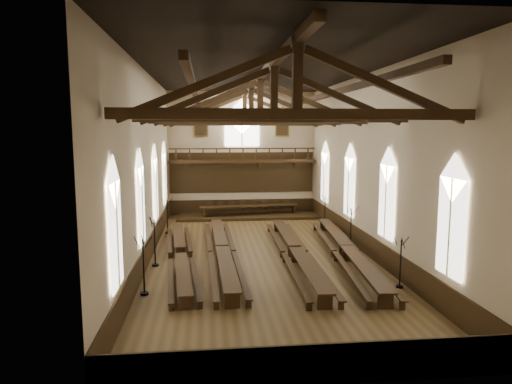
% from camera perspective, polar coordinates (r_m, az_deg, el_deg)
% --- Properties ---
extents(ground, '(26.00, 26.00, 0.00)m').
position_cam_1_polar(ground, '(25.42, 0.51, -8.01)').
color(ground, brown).
rests_on(ground, ground).
extents(room_walls, '(26.00, 26.00, 26.00)m').
position_cam_1_polar(room_walls, '(24.47, 0.53, 6.71)').
color(room_walls, beige).
rests_on(room_walls, ground).
extents(wainscot_band, '(12.00, 26.00, 1.20)m').
position_cam_1_polar(wainscot_band, '(25.27, 0.51, -6.70)').
color(wainscot_band, '#33210F').
rests_on(wainscot_band, ground).
extents(side_windows, '(11.85, 19.80, 4.50)m').
position_cam_1_polar(side_windows, '(24.67, 0.52, 0.38)').
color(side_windows, white).
rests_on(side_windows, room_walls).
extents(end_window, '(2.80, 0.12, 3.80)m').
position_cam_1_polar(end_window, '(37.31, -1.77, 8.23)').
color(end_window, silver).
rests_on(end_window, room_walls).
extents(minstrels_gallery, '(11.80, 1.24, 3.70)m').
position_cam_1_polar(minstrels_gallery, '(37.19, -1.72, 3.12)').
color(minstrels_gallery, '#382511').
rests_on(minstrels_gallery, room_walls).
extents(portraits, '(7.75, 0.09, 1.45)m').
position_cam_1_polar(portraits, '(37.31, -1.77, 8.04)').
color(portraits, brown).
rests_on(portraits, room_walls).
extents(roof_trusses, '(11.70, 25.70, 2.80)m').
position_cam_1_polar(roof_trusses, '(24.50, 0.54, 10.82)').
color(roof_trusses, '#382511').
rests_on(roof_trusses, room_walls).
extents(refectory_row_a, '(1.88, 13.73, 0.67)m').
position_cam_1_polar(refectory_row_a, '(24.47, -9.46, -7.56)').
color(refectory_row_a, '#382511').
rests_on(refectory_row_a, ground).
extents(refectory_row_b, '(1.72, 14.55, 0.76)m').
position_cam_1_polar(refectory_row_b, '(24.73, -4.27, -7.15)').
color(refectory_row_b, '#382511').
rests_on(refectory_row_b, ground).
extents(refectory_row_c, '(1.70, 14.49, 0.76)m').
position_cam_1_polar(refectory_row_c, '(24.65, 4.94, -7.21)').
color(refectory_row_c, '#382511').
rests_on(refectory_row_c, ground).
extents(refectory_row_d, '(2.19, 14.74, 0.77)m').
position_cam_1_polar(refectory_row_d, '(25.19, 11.32, -6.98)').
color(refectory_row_d, '#382511').
rests_on(refectory_row_d, ground).
extents(dais, '(11.40, 3.15, 0.21)m').
position_cam_1_polar(dais, '(36.50, -0.82, -2.99)').
color(dais, '#33210F').
rests_on(dais, ground).
extents(high_table, '(7.97, 1.88, 0.74)m').
position_cam_1_polar(high_table, '(36.37, -0.82, -1.85)').
color(high_table, '#382511').
rests_on(high_table, dais).
extents(high_chairs, '(6.80, 0.50, 1.02)m').
position_cam_1_polar(high_chairs, '(37.14, -0.93, -1.77)').
color(high_chairs, '#382511').
rests_on(high_chairs, dais).
extents(candelabrum_left_near, '(0.77, 0.73, 2.55)m').
position_cam_1_polar(candelabrum_left_near, '(20.06, -13.84, -10.27)').
color(candelabrum_left_near, black).
rests_on(candelabrum_left_near, ground).
extents(candelabrum_left_mid, '(0.73, 0.78, 2.57)m').
position_cam_1_polar(candelabrum_left_mid, '(23.99, -12.52, -7.23)').
color(candelabrum_left_mid, black).
rests_on(candelabrum_left_mid, ground).
extents(candelabrum_left_far, '(0.73, 0.68, 2.41)m').
position_cam_1_polar(candelabrum_left_far, '(31.30, -11.00, -3.77)').
color(candelabrum_left_far, black).
rests_on(candelabrum_left_far, ground).
extents(candelabrum_right_near, '(0.69, 0.65, 2.28)m').
position_cam_1_polar(candelabrum_right_near, '(21.32, 17.57, -9.55)').
color(candelabrum_right_near, black).
rests_on(candelabrum_right_near, ground).
extents(candelabrum_right_mid, '(0.69, 0.76, 2.47)m').
position_cam_1_polar(candelabrum_right_mid, '(27.64, 11.75, -5.28)').
color(candelabrum_right_mid, black).
rests_on(candelabrum_right_mid, ground).
extents(candelabrum_right_far, '(0.66, 0.69, 2.30)m').
position_cam_1_polar(candelabrum_right_far, '(33.29, 8.59, -3.08)').
color(candelabrum_right_far, black).
rests_on(candelabrum_right_far, ground).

